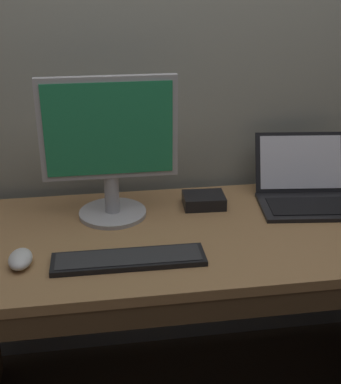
% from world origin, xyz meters
% --- Properties ---
extents(back_wall, '(4.72, 0.04, 2.75)m').
position_xyz_m(back_wall, '(0.00, 0.41, 1.38)').
color(back_wall, '#9EA093').
rests_on(back_wall, ground).
extents(desk, '(1.66, 0.69, 0.75)m').
position_xyz_m(desk, '(0.00, -0.01, 0.53)').
color(desk, '#A87A4C').
rests_on(desk, ground).
extents(laptop_black, '(0.37, 0.35, 0.22)m').
position_xyz_m(laptop_black, '(0.40, 0.15, 0.80)').
color(laptop_black, black).
rests_on(laptop_black, desk).
extents(external_monitor, '(0.44, 0.23, 0.48)m').
position_xyz_m(external_monitor, '(-0.30, 0.14, 1.01)').
color(external_monitor, '#B7B7BC').
rests_on(external_monitor, desk).
extents(wired_keyboard, '(0.45, 0.12, 0.02)m').
position_xyz_m(wired_keyboard, '(-0.27, -0.17, 0.76)').
color(wired_keyboard, black).
rests_on(wired_keyboard, desk).
extents(computer_mouse, '(0.07, 0.11, 0.04)m').
position_xyz_m(computer_mouse, '(-0.57, -0.14, 0.77)').
color(computer_mouse, white).
rests_on(computer_mouse, desk).
extents(external_drive_box, '(0.15, 0.12, 0.04)m').
position_xyz_m(external_drive_box, '(0.03, 0.17, 0.78)').
color(external_drive_box, black).
rests_on(external_drive_box, desk).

